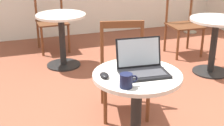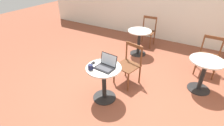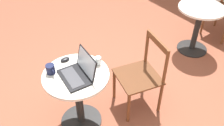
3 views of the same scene
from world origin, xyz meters
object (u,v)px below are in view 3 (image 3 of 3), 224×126
Objects in this scene: cafe_table_far at (199,21)px; mouse at (65,59)px; mug at (51,69)px; drinking_glass at (98,61)px; cafe_table_near at (78,91)px; laptop at (78,73)px; chair_near_back at (141,75)px.

mouse reaches higher than cafe_table_far.
mug is (0.03, -2.32, 0.28)m from cafe_table_far.
mug reaches higher than drinking_glass.
cafe_table_near is 0.38m from drinking_glass.
drinking_glass reaches higher than cafe_table_near.
cafe_table_near is 5.79× the size of mug.
cafe_table_far is at bearing 96.07° from laptop.
mug is 0.48m from drinking_glass.
mug is (-0.20, -0.19, -0.00)m from laptop.
cafe_table_near is at bearing 49.34° from mug.
laptop reaches higher than cafe_table_far.
drinking_glass is (-0.00, 0.27, 0.27)m from cafe_table_near.
mouse is at bearing 114.43° from mug.
mug is at bearing -135.94° from laptop.
chair_near_back is at bearing 59.34° from mouse.
cafe_table_near is at bearing -103.35° from chair_near_back.
cafe_table_far is 0.81× the size of chair_near_back.
mouse is 0.79× the size of mug.
laptop is at bearing -1.29° from mouse.
cafe_table_near is 1.97× the size of laptop.
cafe_table_far is 2.34m from mug.
chair_near_back is at bearing 70.04° from mug.
mouse is 0.22m from mug.
drinking_glass reaches higher than mouse.
mouse is (-0.42, -0.71, 0.29)m from chair_near_back.
mug is at bearing -130.66° from cafe_table_near.
cafe_table_far is 5.79× the size of mug.
chair_near_back is 0.80m from laptop.
laptop is at bearing 44.06° from mug.
drinking_glass is at bearing 45.63° from mouse.
laptop is at bearing -83.93° from cafe_table_far.
drinking_glass is at bearing 90.47° from cafe_table_near.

